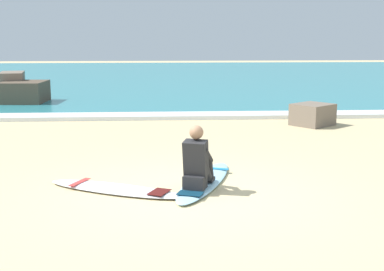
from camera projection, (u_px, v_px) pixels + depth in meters
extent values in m
plane|color=#CCB584|center=(190.00, 196.00, 7.79)|extent=(80.00, 80.00, 0.00)
cube|color=teal|center=(169.00, 77.00, 28.47)|extent=(80.00, 28.00, 0.10)
cube|color=white|center=(176.00, 116.00, 15.04)|extent=(80.00, 0.90, 0.11)
ellipsoid|color=#9ED1E5|center=(204.00, 181.00, 8.42)|extent=(1.33, 2.54, 0.07)
cube|color=#1E7FB7|center=(215.00, 168.00, 9.08)|extent=(0.48, 0.25, 0.01)
cube|color=#0A2C40|center=(190.00, 193.00, 7.65)|extent=(0.42, 0.35, 0.01)
cube|color=#232326|center=(195.00, 182.00, 7.87)|extent=(0.39, 0.35, 0.20)
cylinder|color=#232326|center=(192.00, 169.00, 8.05)|extent=(0.28, 0.43, 0.43)
cylinder|color=#232326|center=(195.00, 167.00, 8.25)|extent=(0.20, 0.28, 0.42)
cube|color=#232326|center=(196.00, 178.00, 8.36)|extent=(0.17, 0.24, 0.05)
cylinder|color=#232326|center=(205.00, 170.00, 7.99)|extent=(0.28, 0.43, 0.43)
cylinder|color=#232326|center=(209.00, 168.00, 8.19)|extent=(0.20, 0.28, 0.42)
cube|color=#232326|center=(211.00, 179.00, 8.29)|extent=(0.17, 0.24, 0.05)
cube|color=#232326|center=(196.00, 158.00, 7.85)|extent=(0.42, 0.39, 0.57)
sphere|color=#A37556|center=(196.00, 132.00, 7.80)|extent=(0.21, 0.21, 0.21)
cylinder|color=#232326|center=(190.00, 154.00, 8.02)|extent=(0.22, 0.40, 0.31)
cylinder|color=#232326|center=(208.00, 155.00, 7.94)|extent=(0.22, 0.40, 0.31)
ellipsoid|color=silver|center=(116.00, 189.00, 8.01)|extent=(2.30, 1.47, 0.07)
cube|color=red|center=(80.00, 182.00, 8.24)|extent=(0.30, 0.47, 0.01)
cube|color=#4A1311|center=(159.00, 192.00, 7.73)|extent=(0.37, 0.43, 0.01)
cube|color=#756656|center=(13.00, 87.00, 18.37)|extent=(1.00, 1.52, 1.05)
cube|color=brown|center=(24.00, 93.00, 17.66)|extent=(1.46, 1.56, 0.79)
cube|color=#756656|center=(313.00, 115.00, 13.75)|extent=(1.26, 1.24, 0.56)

